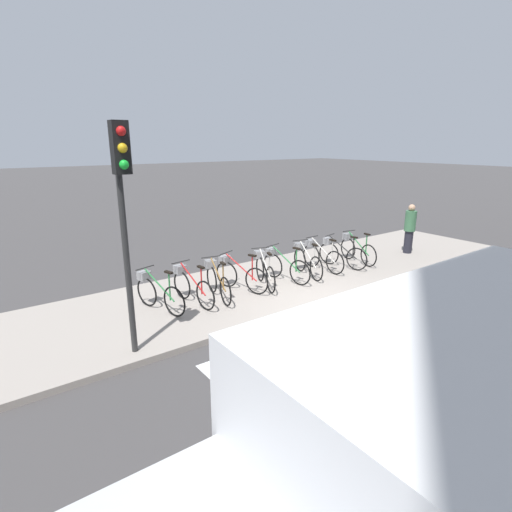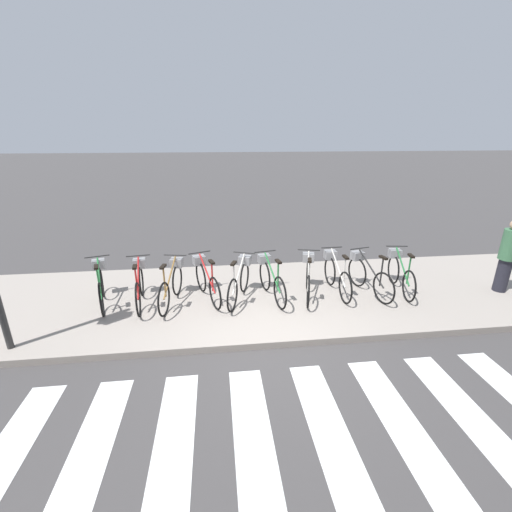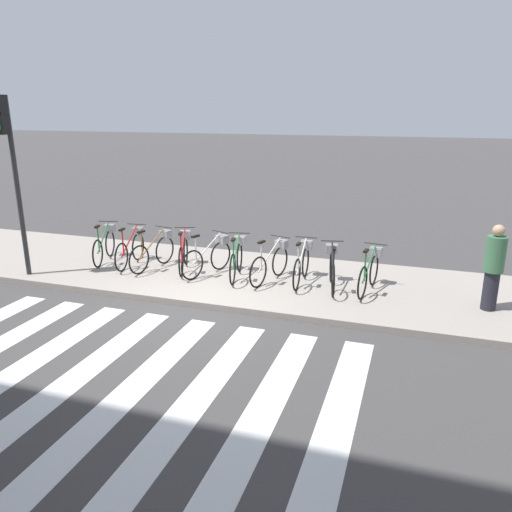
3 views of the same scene
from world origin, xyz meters
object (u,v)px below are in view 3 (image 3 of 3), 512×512
(parked_bicycle_2, at_px, (155,249))
(parked_bicycle_4, at_px, (210,255))
(parked_bicycle_9, at_px, (370,270))
(parked_bicycle_5, at_px, (237,257))
(traffic_light, at_px, (8,150))
(parked_bicycle_8, at_px, (332,267))
(parked_bicycle_1, at_px, (132,246))
(pedestrian, at_px, (494,266))
(parked_bicycle_6, at_px, (272,261))
(parked_bicycle_0, at_px, (105,243))
(parked_bicycle_7, at_px, (302,262))
(parked_bicycle_3, at_px, (184,251))

(parked_bicycle_2, distance_m, parked_bicycle_4, 1.34)
(parked_bicycle_9, bearing_deg, parked_bicycle_5, -179.91)
(parked_bicycle_5, distance_m, traffic_light, 5.08)
(parked_bicycle_5, relative_size, traffic_light, 0.40)
(traffic_light, bearing_deg, parked_bicycle_8, 12.16)
(parked_bicycle_1, height_order, traffic_light, traffic_light)
(pedestrian, bearing_deg, parked_bicycle_4, 176.96)
(parked_bicycle_9, height_order, traffic_light, traffic_light)
(parked_bicycle_4, distance_m, pedestrian, 5.56)
(pedestrian, bearing_deg, parked_bicycle_6, 175.93)
(parked_bicycle_8, bearing_deg, parked_bicycle_4, 179.54)
(parked_bicycle_0, height_order, parked_bicycle_6, same)
(parked_bicycle_2, distance_m, parked_bicycle_7, 3.36)
(parked_bicycle_7, bearing_deg, parked_bicycle_4, -177.18)
(parked_bicycle_1, distance_m, parked_bicycle_9, 5.37)
(parked_bicycle_3, bearing_deg, parked_bicycle_5, -4.68)
(parked_bicycle_9, distance_m, pedestrian, 2.19)
(parked_bicycle_2, xyz_separation_m, traffic_light, (-2.38, -1.40, 2.24))
(parked_bicycle_7, bearing_deg, parked_bicycle_3, 179.53)
(parked_bicycle_7, xyz_separation_m, traffic_light, (-5.74, -1.50, 2.24))
(parked_bicycle_3, xyz_separation_m, parked_bicycle_5, (1.30, -0.11, 0.00))
(parked_bicycle_7, xyz_separation_m, parked_bicycle_9, (1.38, -0.08, 0.00))
(parked_bicycle_6, relative_size, parked_bicycle_7, 0.98)
(parked_bicycle_2, xyz_separation_m, parked_bicycle_5, (1.96, 0.01, 0.00))
(parked_bicycle_7, height_order, pedestrian, pedestrian)
(parked_bicycle_1, xyz_separation_m, pedestrian, (7.51, -0.35, 0.39))
(parked_bicycle_0, bearing_deg, parked_bicycle_5, -1.70)
(parked_bicycle_0, relative_size, parked_bicycle_6, 0.99)
(parked_bicycle_5, height_order, pedestrian, pedestrian)
(parked_bicycle_1, relative_size, parked_bicycle_7, 0.99)
(parked_bicycle_4, bearing_deg, parked_bicycle_3, 169.92)
(parked_bicycle_0, height_order, pedestrian, pedestrian)
(parked_bicycle_0, xyz_separation_m, parked_bicycle_5, (3.34, -0.10, 0.00))
(traffic_light, bearing_deg, pedestrian, 6.79)
(parked_bicycle_1, xyz_separation_m, parked_bicycle_7, (3.99, 0.05, 0.00))
(parked_bicycle_6, bearing_deg, parked_bicycle_3, 176.67)
(parked_bicycle_3, distance_m, traffic_light, 4.07)
(parked_bicycle_4, relative_size, traffic_light, 0.39)
(parked_bicycle_1, bearing_deg, parked_bicycle_3, 3.04)
(parked_bicycle_5, height_order, parked_bicycle_7, same)
(parked_bicycle_1, xyz_separation_m, parked_bicycle_4, (1.97, -0.05, 0.00))
(parked_bicycle_6, xyz_separation_m, parked_bicycle_8, (1.26, -0.02, 0.00))
(parked_bicycle_0, bearing_deg, parked_bicycle_3, 0.22)
(parked_bicycle_4, relative_size, parked_bicycle_9, 0.95)
(parked_bicycle_4, xyz_separation_m, parked_bicycle_9, (3.40, 0.02, 0.00))
(traffic_light, bearing_deg, parked_bicycle_3, 26.57)
(parked_bicycle_9, distance_m, traffic_light, 7.60)
(parked_bicycle_5, distance_m, parked_bicycle_8, 2.04)
(parked_bicycle_1, height_order, pedestrian, pedestrian)
(parked_bicycle_3, bearing_deg, pedestrian, -3.82)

